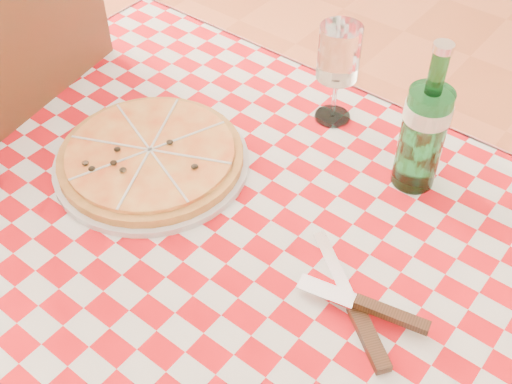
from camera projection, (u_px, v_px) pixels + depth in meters
dining_table at (243, 288)px, 1.02m from camera, size 1.20×0.80×0.75m
tablecloth at (242, 250)px, 0.96m from camera, size 1.30×0.90×0.01m
chair_far at (2, 154)px, 1.34m from camera, size 0.55×0.55×1.05m
pizza_plate at (151, 156)px, 1.07m from camera, size 0.42×0.42×0.04m
water_bottle at (426, 118)px, 0.96m from camera, size 0.09×0.09×0.26m
wine_glass at (337, 75)px, 1.11m from camera, size 0.09×0.09×0.19m
cutlery at (354, 303)px, 0.87m from camera, size 0.29×0.25×0.03m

